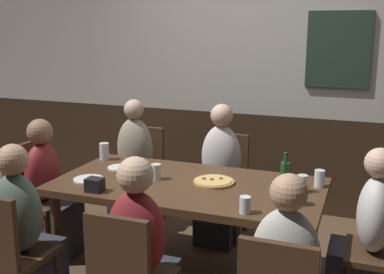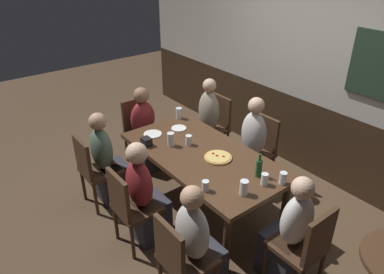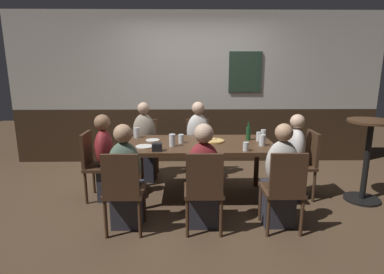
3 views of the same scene
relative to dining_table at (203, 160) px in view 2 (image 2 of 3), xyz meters
The scene contains 29 objects.
ground_plane 0.67m from the dining_table, ahead, with size 12.00×12.00×0.00m, color #4C3826.
wall_back 1.77m from the dining_table, 89.80° to the left, with size 6.40×0.13×2.60m.
dining_table is the anchor object (origin of this frame).
chair_left_near 1.22m from the dining_table, 132.48° to the right, with size 0.40×0.40×0.88m.
chair_mid_near 0.90m from the dining_table, 90.00° to the right, with size 0.40×0.40×0.88m.
chair_left_far 1.22m from the dining_table, 132.48° to the left, with size 0.40×0.40×0.88m.
chair_right_near 1.22m from the dining_table, 47.52° to the right, with size 0.40×0.40×0.88m.
chair_mid_far 0.90m from the dining_table, 90.00° to the left, with size 0.40×0.40×0.88m.
chair_head_east 1.35m from the dining_table, ahead, with size 0.40×0.40×0.88m.
chair_head_west 1.35m from the dining_table, behind, with size 0.40×0.40×0.88m.
person_left_near 1.11m from the dining_table, 138.27° to the right, with size 0.34×0.37×1.13m.
person_mid_near 0.75m from the dining_table, 90.00° to the right, with size 0.34×0.37×1.13m.
person_left_far 1.11m from the dining_table, 138.22° to the left, with size 0.34×0.37×1.17m.
person_right_near 1.11m from the dining_table, 41.72° to the right, with size 0.34×0.37×1.13m.
person_mid_far 0.75m from the dining_table, 90.00° to the left, with size 0.34×0.37×1.18m.
person_head_east 1.19m from the dining_table, ahead, with size 0.37×0.34×1.10m.
person_head_west 1.19m from the dining_table, behind, with size 0.37×0.34×1.11m.
pizza 0.20m from the dining_table, 21.23° to the left, with size 0.29×0.29×0.03m.
beer_glass_tall 0.92m from the dining_table, 159.87° to the left, with size 0.08×0.08×0.14m.
pint_glass_pale 0.27m from the dining_table, behind, with size 0.07×0.07×0.11m.
tumbler_water 0.90m from the dining_table, 15.81° to the left, with size 0.07×0.07×0.12m.
highball_clear 0.41m from the dining_table, 154.65° to the right, with size 0.08×0.08×0.15m.
pint_glass_amber 0.78m from the dining_table, 11.32° to the right, with size 0.08×0.08×0.14m.
beer_glass_half 0.78m from the dining_table, ahead, with size 0.07×0.07×0.12m.
pint_glass_stout 0.65m from the dining_table, 37.25° to the right, with size 0.07×0.07×0.10m.
beer_bottle_green 0.68m from the dining_table, 13.64° to the left, with size 0.06×0.06×0.24m.
plate_white_large 0.71m from the dining_table, 164.58° to the right, with size 0.21×0.21×0.01m, color white.
plate_white_small 0.64m from the dining_table, 167.46° to the left, with size 0.18×0.18×0.01m, color white.
condiment_caddy 0.65m from the dining_table, 143.94° to the right, with size 0.11×0.09×0.09m, color black.
Camera 2 is at (2.48, -2.07, 2.70)m, focal length 33.57 mm.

